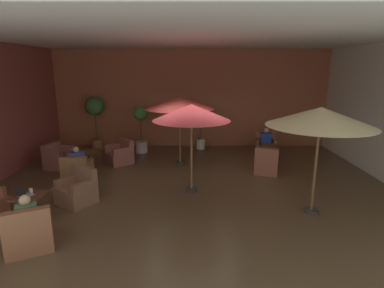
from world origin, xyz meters
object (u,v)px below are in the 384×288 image
Objects in this scene: patron_by_window at (27,212)px; patron_with_friend at (267,137)px; potted_tree_mid_left at (202,117)px; armchair_front_right_north at (59,158)px; patio_umbrella_tall_red at (321,117)px; armchair_front_left_east at (30,233)px; potted_tree_mid_right at (141,125)px; patio_umbrella_center_beige at (192,113)px; patio_umbrella_near_wall at (180,103)px; cafe_table_front_right at (89,155)px; patron_blue_shirt at (78,159)px; iced_drink_cup at (32,190)px; armchair_front_right_east at (78,172)px; cafe_table_front_left at (31,201)px; armchair_front_left_south at (78,191)px; open_laptop at (24,194)px; cafe_table_mid_center at (269,151)px; potted_tree_left_corner at (96,112)px; armchair_mid_center_east at (267,163)px; armchair_mid_center_north at (266,146)px; armchair_front_right_south at (121,155)px.

patron_by_window is 8.75m from patron_with_friend.
armchair_front_right_north is at bearing -153.06° from potted_tree_mid_left.
armchair_front_right_north is at bearing 155.42° from patio_umbrella_tall_red.
armchair_front_left_east is 8.77m from patron_with_friend.
potted_tree_mid_right is at bearing 37.47° from armchair_front_right_north.
patio_umbrella_near_wall is (-0.40, 2.47, -0.03)m from patio_umbrella_center_beige.
cafe_table_front_right is 0.34× the size of patio_umbrella_tall_red.
armchair_front_left_east is 0.55× the size of potted_tree_mid_right.
patron_blue_shirt reaches higher than iced_drink_cup.
patio_umbrella_near_wall is at bearing 63.39° from patron_by_window.
potted_tree_mid_left reaches higher than armchair_front_right_east.
armchair_front_right_east is (-0.36, 3.45, -0.02)m from armchair_front_left_east.
armchair_front_left_south reaches higher than cafe_table_front_left.
patio_umbrella_tall_red is 3.94× the size of patron_with_friend.
patio_umbrella_near_wall is at bearing 30.53° from patron_blue_shirt.
patron_with_friend is at bearing 26.15° from armchair_front_right_east.
cafe_table_front_left is at bearing -93.32° from armchair_front_right_east.
armchair_front_left_east is 0.43× the size of patio_umbrella_center_beige.
open_laptop is at bearing 120.54° from armchair_front_left_east.
armchair_front_left_south is at bearing -70.70° from patron_blue_shirt.
cafe_table_mid_center is at bearing 43.82° from patio_umbrella_center_beige.
patio_umbrella_near_wall is at bearing 53.15° from open_laptop.
cafe_table_front_right is 2.26× the size of open_laptop.
patron_with_friend reaches higher than open_laptop.
potted_tree_left_corner is 3.52× the size of patron_by_window.
potted_tree_mid_right is (-4.38, 2.50, 0.78)m from armchair_mid_center_east.
cafe_table_mid_center is 0.74× the size of armchair_mid_center_north.
armchair_front_right_south is 1.78× the size of patron_blue_shirt.
cafe_table_front_right is at bearing -13.04° from armchair_front_right_north.
armchair_front_left_south is 5.97m from patio_umbrella_tall_red.
armchair_front_left_east is 0.56× the size of potted_tree_mid_left.
patio_umbrella_center_beige is (-2.80, 1.26, -0.09)m from patio_umbrella_tall_red.
armchair_mid_center_east is at bearing 38.30° from armchair_front_left_east.
patio_umbrella_center_beige is at bearing -94.78° from potted_tree_mid_left.
cafe_table_mid_center is 4.15m from patio_umbrella_center_beige.
armchair_front_left_south is at bearing -95.37° from armchair_front_right_south.
patio_umbrella_near_wall is at bearing 52.74° from iced_drink_cup.
iced_drink_cup is at bearing 100.70° from cafe_table_front_left.
cafe_table_front_left is at bearing 32.30° from open_laptop.
cafe_table_front_left is 4.22m from patio_umbrella_center_beige.
armchair_front_left_east is 1.08× the size of armchair_front_right_north.
armchair_mid_center_east is 3.46m from patio_umbrella_near_wall.
potted_tree_left_corner reaches higher than potted_tree_mid_right.
iced_drink_cup is at bearing -127.47° from armchair_front_left_south.
cafe_table_front_left is at bearing -145.17° from cafe_table_mid_center.
patio_umbrella_center_beige is at bearing -148.17° from armchair_mid_center_east.
potted_tree_mid_right is at bearing 116.61° from patio_umbrella_center_beige.
patio_umbrella_center_beige is at bearing 24.61° from iced_drink_cup.
patron_with_friend is at bearing -98.01° from armchair_mid_center_north.
potted_tree_mid_right reaches higher than iced_drink_cup.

